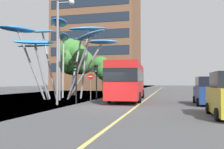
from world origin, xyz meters
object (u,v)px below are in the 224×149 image
at_px(traffic_light_kerb_far, 96,74).
at_px(leaf_sculpture, 62,39).
at_px(red_bus, 128,80).
at_px(street_lamp, 61,39).
at_px(pedestrian, 112,91).
at_px(car_parked_mid, 208,92).
at_px(no_entry_sign, 91,82).
at_px(traffic_light_kerb_near, 76,73).

bearing_deg(traffic_light_kerb_far, leaf_sculpture, 174.62).
height_order(red_bus, street_lamp, street_lamp).
xyz_separation_m(street_lamp, pedestrian, (2.84, 5.12, -4.26)).
bearing_deg(pedestrian, traffic_light_kerb_far, 164.42).
xyz_separation_m(red_bus, pedestrian, (-1.45, -0.76, -1.12)).
distance_m(red_bus, leaf_sculpture, 8.12).
height_order(car_parked_mid, no_entry_sign, no_entry_sign).
bearing_deg(no_entry_sign, pedestrian, -16.37).
relative_size(traffic_light_kerb_near, car_parked_mid, 0.80).
distance_m(red_bus, traffic_light_kerb_near, 6.00).
relative_size(car_parked_mid, no_entry_sign, 1.63).
bearing_deg(traffic_light_kerb_far, red_bus, 5.51).
distance_m(red_bus, no_entry_sign, 3.77).
bearing_deg(leaf_sculpture, traffic_light_kerb_far, -5.38).
height_order(traffic_light_kerb_near, traffic_light_kerb_far, traffic_light_kerb_far).
relative_size(street_lamp, no_entry_sign, 3.11).
height_order(street_lamp, pedestrian, street_lamp).
bearing_deg(leaf_sculpture, no_entry_sign, -2.61).
xyz_separation_m(red_bus, street_lamp, (-4.29, -5.88, 3.14)).
relative_size(traffic_light_kerb_far, car_parked_mid, 0.82).
bearing_deg(traffic_light_kerb_near, red_bus, 54.97).
height_order(pedestrian, no_entry_sign, no_entry_sign).
relative_size(leaf_sculpture, no_entry_sign, 4.24).
bearing_deg(pedestrian, traffic_light_kerb_near, -115.67).
distance_m(red_bus, car_parked_mid, 7.63).
bearing_deg(pedestrian, no_entry_sign, 163.63).
bearing_deg(leaf_sculpture, red_bus, -0.48).
distance_m(traffic_light_kerb_near, street_lamp, 2.96).
bearing_deg(car_parked_mid, leaf_sculpture, 167.11).
relative_size(leaf_sculpture, street_lamp, 1.36).
distance_m(leaf_sculpture, street_lamp, 6.59).
xyz_separation_m(leaf_sculpture, street_lamp, (2.63, -5.94, -1.11)).
bearing_deg(traffic_light_kerb_near, pedestrian, 64.33).
xyz_separation_m(red_bus, traffic_light_kerb_near, (-3.44, -4.90, 0.47)).
relative_size(street_lamp, pedestrian, 4.58).
xyz_separation_m(traffic_light_kerb_near, traffic_light_kerb_far, (0.32, 4.60, 0.05)).
xyz_separation_m(traffic_light_kerb_near, no_entry_sign, (-0.32, 4.82, -0.74)).
distance_m(traffic_light_kerb_near, pedestrian, 4.86).
relative_size(car_parked_mid, street_lamp, 0.52).
xyz_separation_m(leaf_sculpture, traffic_light_kerb_far, (3.80, -0.36, -3.73)).
bearing_deg(no_entry_sign, red_bus, 1.31).
relative_size(leaf_sculpture, pedestrian, 6.23).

